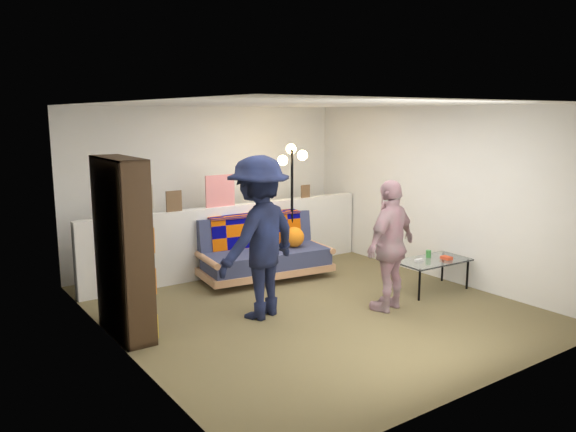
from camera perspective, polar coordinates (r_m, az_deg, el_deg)
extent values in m
plane|color=brown|center=(6.88, 1.94, -9.13)|extent=(5.00, 5.00, 0.00)
cube|color=silver|center=(8.68, -8.00, 3.01)|extent=(4.50, 0.10, 2.40)
cube|color=silver|center=(5.54, -16.92, -1.48)|extent=(0.10, 5.00, 2.40)
cube|color=silver|center=(8.12, 14.80, 2.26)|extent=(0.10, 5.00, 2.40)
cube|color=white|center=(6.48, 2.07, 11.29)|extent=(4.50, 5.00, 0.10)
cube|color=silver|center=(8.19, -5.64, -2.35)|extent=(4.45, 0.15, 1.00)
cube|color=brown|center=(7.45, -15.73, 0.82)|extent=(0.18, 0.02, 0.22)
cube|color=brown|center=(7.66, -11.51, 1.48)|extent=(0.22, 0.02, 0.28)
cube|color=silver|center=(7.95, -6.91, 2.55)|extent=(0.45, 0.02, 0.45)
cube|color=brown|center=(8.31, -2.64, 2.30)|extent=(0.20, 0.02, 0.26)
cube|color=brown|center=(8.77, 1.78, 2.52)|extent=(0.16, 0.02, 0.20)
cube|color=tan|center=(7.92, -2.31, -5.40)|extent=(1.91, 1.03, 0.10)
cube|color=#313859|center=(7.84, -2.16, -4.33)|extent=(1.80, 0.88, 0.23)
cube|color=#313859|center=(8.09, -3.30, -1.78)|extent=(1.75, 0.43, 0.55)
cylinder|color=tan|center=(7.54, -8.27, -4.43)|extent=(0.18, 0.82, 0.09)
cylinder|color=tan|center=(8.26, 3.10, -3.02)|extent=(0.18, 0.82, 0.09)
cube|color=#040567|center=(8.02, -3.07, -1.88)|extent=(1.40, 0.27, 0.50)
cube|color=#040567|center=(8.08, -3.46, 0.15)|extent=(1.41, 0.41, 0.03)
sphere|color=orange|center=(7.97, 0.62, -2.16)|extent=(0.29, 0.29, 0.29)
cube|color=black|center=(5.97, -17.76, -3.31)|extent=(0.02, 0.93, 1.87)
cube|color=black|center=(5.60, -14.93, -4.07)|extent=(0.31, 0.02, 1.87)
cube|color=black|center=(6.44, -17.75, -2.34)|extent=(0.31, 0.02, 1.87)
cube|color=black|center=(5.88, -16.90, 5.63)|extent=(0.31, 0.93, 0.02)
cube|color=black|center=(6.29, -16.01, -11.26)|extent=(0.31, 0.93, 0.04)
cube|color=black|center=(6.13, -16.23, -7.11)|extent=(0.31, 0.89, 0.02)
cube|color=black|center=(6.02, -16.44, -3.15)|extent=(0.31, 0.89, 0.02)
cube|color=black|center=(5.93, -16.65, 0.94)|extent=(0.31, 0.89, 0.02)
cube|color=red|center=(6.23, -15.91, -9.63)|extent=(0.23, 0.87, 0.31)
cube|color=#296FB5|center=(6.09, -16.12, -5.59)|extent=(0.23, 0.87, 0.29)
cube|color=gold|center=(5.99, -16.33, -1.58)|extent=(0.23, 0.87, 0.31)
cube|color=#31884D|center=(5.92, -16.55, 2.55)|extent=(0.23, 0.87, 0.29)
cylinder|color=black|center=(7.20, 13.20, -6.87)|extent=(0.03, 0.03, 0.39)
cylinder|color=black|center=(7.83, 17.76, -5.69)|extent=(0.03, 0.03, 0.39)
cylinder|color=black|center=(7.49, 10.84, -6.10)|extent=(0.03, 0.03, 0.39)
cylinder|color=black|center=(8.10, 15.42, -5.03)|extent=(0.03, 0.03, 0.39)
cube|color=silver|center=(7.59, 14.45, -4.41)|extent=(1.00, 0.58, 0.02)
cube|color=silver|center=(7.48, 13.15, -4.38)|extent=(0.12, 0.05, 0.03)
cube|color=#E34B28|center=(7.66, 15.79, -4.11)|extent=(0.10, 0.14, 0.04)
cylinder|color=#3A8C3D|center=(7.69, 14.08, -3.75)|extent=(0.07, 0.07, 0.10)
cylinder|color=black|center=(8.42, 0.40, -5.34)|extent=(0.32, 0.32, 0.03)
cylinder|color=black|center=(8.23, 0.41, 0.56)|extent=(0.05, 0.05, 1.79)
sphere|color=#FFC672|center=(8.16, -0.54, 5.68)|extent=(0.15, 0.15, 0.15)
sphere|color=#FFC672|center=(8.14, 1.48, 6.19)|extent=(0.15, 0.15, 0.15)
sphere|color=#FFC672|center=(8.25, 0.31, 6.83)|extent=(0.15, 0.15, 0.15)
imported|color=black|center=(6.32, -2.97, -2.21)|extent=(1.35, 1.04, 1.84)
imported|color=pink|center=(6.68, 10.40, -2.97)|extent=(0.97, 0.59, 1.55)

